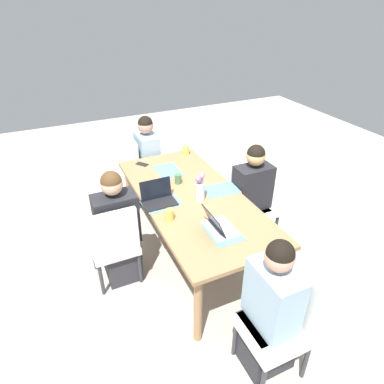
{
  "coord_description": "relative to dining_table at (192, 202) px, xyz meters",
  "views": [
    {
      "loc": [
        -2.63,
        1.21,
        2.54
      ],
      "look_at": [
        0.0,
        0.0,
        0.81
      ],
      "focal_mm": 31.49,
      "sensor_mm": 36.0,
      "label": 1
    }
  ],
  "objects": [
    {
      "name": "ground_plane",
      "position": [
        0.0,
        0.0,
        -0.68
      ],
      "size": [
        10.0,
        10.0,
        0.0
      ],
      "primitive_type": "plane",
      "color": "#B2A899"
    },
    {
      "name": "dining_table",
      "position": [
        0.0,
        0.0,
        0.0
      ],
      "size": [
        2.16,
        0.97,
        0.76
      ],
      "color": "#9E754C",
      "rests_on": "ground_plane"
    },
    {
      "name": "chair_head_left_left_near",
      "position": [
        -1.44,
        -0.06,
        -0.18
      ],
      "size": [
        0.44,
        0.44,
        0.9
      ],
      "color": "silver",
      "rests_on": "ground_plane"
    },
    {
      "name": "person_head_left_left_near",
      "position": [
        -1.38,
        0.01,
        -0.16
      ],
      "size": [
        0.4,
        0.36,
        1.19
      ],
      "color": "#2D2D33",
      "rests_on": "ground_plane"
    },
    {
      "name": "chair_far_left_mid",
      "position": [
        -0.06,
        0.84,
        -0.18
      ],
      "size": [
        0.44,
        0.44,
        0.9
      ],
      "color": "silver",
      "rests_on": "ground_plane"
    },
    {
      "name": "person_far_left_mid",
      "position": [
        0.02,
        0.78,
        -0.16
      ],
      "size": [
        0.36,
        0.4,
        1.19
      ],
      "color": "#2D2D33",
      "rests_on": "ground_plane"
    },
    {
      "name": "chair_near_left_far",
      "position": [
        0.05,
        -0.78,
        -0.18
      ],
      "size": [
        0.44,
        0.44,
        0.9
      ],
      "color": "silver",
      "rests_on": "ground_plane"
    },
    {
      "name": "person_near_left_far",
      "position": [
        -0.02,
        -0.72,
        -0.16
      ],
      "size": [
        0.36,
        0.4,
        1.19
      ],
      "color": "#2D2D33",
      "rests_on": "ground_plane"
    },
    {
      "name": "chair_head_right_right_near",
      "position": [
        1.4,
        0.11,
        -0.18
      ],
      "size": [
        0.44,
        0.44,
        0.9
      ],
      "color": "silver",
      "rests_on": "ground_plane"
    },
    {
      "name": "person_head_right_right_near",
      "position": [
        1.34,
        0.04,
        -0.16
      ],
      "size": [
        0.4,
        0.36,
        1.19
      ],
      "color": "#2D2D33",
      "rests_on": "ground_plane"
    },
    {
      "name": "flower_vase",
      "position": [
        -0.09,
        -0.04,
        0.22
      ],
      "size": [
        0.09,
        0.1,
        0.3
      ],
      "color": "silver",
      "rests_on": "dining_table"
    },
    {
      "name": "placemat_head_left_left_near",
      "position": [
        -0.65,
        0.01,
        0.08
      ],
      "size": [
        0.36,
        0.26,
        0.0
      ],
      "primitive_type": "cube",
      "rotation": [
        0.0,
        0.0,
        -0.01
      ],
      "color": "slate",
      "rests_on": "dining_table"
    },
    {
      "name": "placemat_far_left_mid",
      "position": [
        0.01,
        0.33,
        0.08
      ],
      "size": [
        0.29,
        0.38,
        0.0
      ],
      "primitive_type": "cube",
      "rotation": [
        0.0,
        0.0,
        -1.49
      ],
      "color": "slate",
      "rests_on": "dining_table"
    },
    {
      "name": "placemat_near_left_far",
      "position": [
        -0.01,
        -0.33,
        0.08
      ],
      "size": [
        0.28,
        0.38,
        0.0
      ],
      "primitive_type": "cube",
      "rotation": [
        0.0,
        0.0,
        1.5
      ],
      "color": "slate",
      "rests_on": "dining_table"
    },
    {
      "name": "placemat_head_right_right_near",
      "position": [
        0.63,
        0.02,
        0.08
      ],
      "size": [
        0.36,
        0.26,
        0.0
      ],
      "primitive_type": "cube",
      "rotation": [
        0.0,
        0.0,
        3.13
      ],
      "color": "slate",
      "rests_on": "dining_table"
    },
    {
      "name": "laptop_far_left_mid",
      "position": [
        0.04,
        0.35,
        0.12
      ],
      "size": [
        0.22,
        0.32,
        0.21
      ],
      "color": "black",
      "rests_on": "dining_table"
    },
    {
      "name": "laptop_head_left_left_near",
      "position": [
        -0.6,
        0.03,
        0.12
      ],
      "size": [
        0.32,
        0.22,
        0.2
      ],
      "color": "silver",
      "rests_on": "dining_table"
    },
    {
      "name": "coffee_mug_near_left",
      "position": [
        -0.28,
        0.35,
        0.13
      ],
      "size": [
        0.07,
        0.07,
        0.11
      ],
      "primitive_type": "cylinder",
      "color": "#DBC64C",
      "rests_on": "dining_table"
    },
    {
      "name": "coffee_mug_near_right",
      "position": [
        0.96,
        -0.36,
        0.13
      ],
      "size": [
        0.08,
        0.08,
        0.11
      ],
      "primitive_type": "cylinder",
      "color": "#DBC64C",
      "rests_on": "dining_table"
    },
    {
      "name": "coffee_mug_centre_left",
      "position": [
        0.31,
        0.02,
        0.13
      ],
      "size": [
        0.07,
        0.07,
        0.1
      ],
      "primitive_type": "cylinder",
      "color": "#47704C",
      "rests_on": "dining_table"
    },
    {
      "name": "phone_black",
      "position": [
        0.91,
        0.24,
        0.08
      ],
      "size": [
        0.16,
        0.15,
        0.01
      ],
      "primitive_type": "cube",
      "rotation": [
        0.0,
        0.0,
        0.64
      ],
      "color": "black",
      "rests_on": "dining_table"
    }
  ]
}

